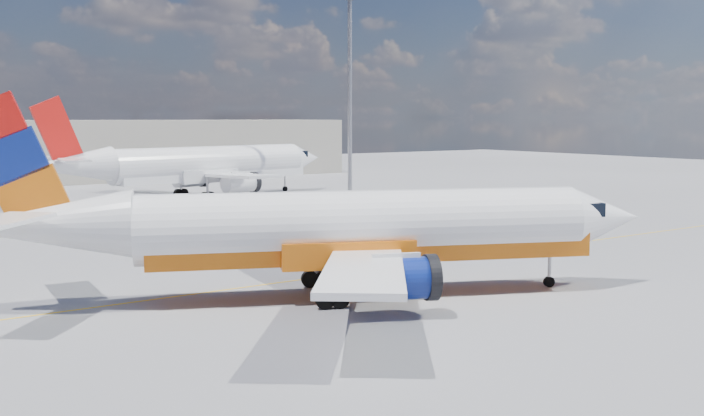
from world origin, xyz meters
TOP-DOWN VIEW (x-y plane):
  - ground at (0.00, 0.00)m, footprint 240.00×240.00m
  - taxi_line at (0.00, 3.00)m, footprint 70.00×0.15m
  - terminal_main at (5.00, 75.00)m, footprint 70.00×14.00m
  - main_jet at (-5.95, -1.39)m, footprint 30.96×23.35m
  - second_jet at (6.85, 44.32)m, footprint 34.07×26.39m
  - gse_tug at (14.09, 6.13)m, footprint 2.74×1.73m
  - traffic_cone at (-1.69, -2.00)m, footprint 0.35×0.35m
  - floodlight_mast at (21.55, 38.61)m, footprint 1.55×1.55m

SIDE VIEW (x-z plane):
  - ground at x=0.00m, z-range 0.00..0.00m
  - taxi_line at x=0.00m, z-range 0.00..0.01m
  - traffic_cone at x=-1.69m, z-range -0.01..0.48m
  - gse_tug at x=14.09m, z-range -0.05..1.87m
  - main_jet at x=-5.95m, z-range -1.59..7.93m
  - second_jet at x=6.85m, z-range -1.71..8.57m
  - terminal_main at x=5.00m, z-range 0.00..8.00m
  - floodlight_mast at x=21.55m, z-range 2.12..23.39m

